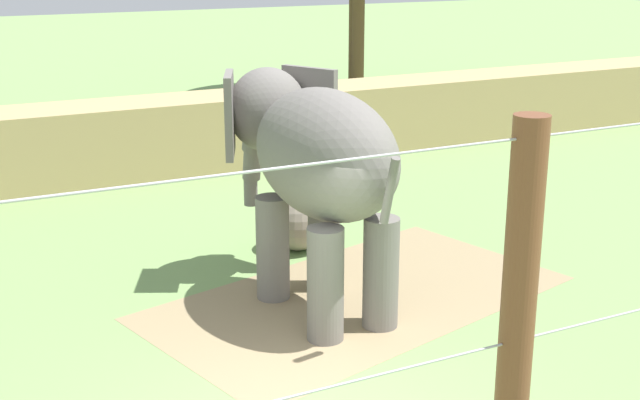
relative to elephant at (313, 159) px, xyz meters
The scene contains 5 objects.
dirt_patch 2.32m from the elephant, 11.38° to the right, with size 6.35×3.46×0.01m, color #937F5B.
embankment_wall 8.78m from the elephant, 99.43° to the left, with size 36.00×1.80×1.69m, color tan.
elephant is the anchor object (origin of this frame).
enrichment_ball 2.89m from the elephant, 70.85° to the left, with size 1.05×1.05×1.05m, color gray.
cable_fence 6.19m from the elephant, 102.72° to the right, with size 9.14×0.27×4.02m.
Camera 1 is at (-3.74, -7.84, 5.16)m, focal length 47.86 mm.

